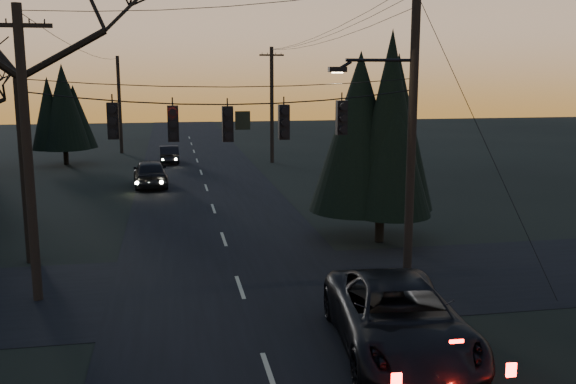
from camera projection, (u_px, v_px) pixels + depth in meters
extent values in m
cube|color=black|center=(216.00, 218.00, 29.72)|extent=(8.00, 120.00, 0.02)
cube|color=black|center=(240.00, 287.00, 20.06)|extent=(60.00, 7.00, 0.02)
cylinder|color=black|center=(229.00, 91.00, 18.90)|extent=(11.50, 0.04, 0.04)
cylinder|color=black|center=(27.00, 172.00, 22.22)|extent=(0.44, 0.44, 6.45)
cylinder|color=black|center=(380.00, 222.00, 25.38)|extent=(0.36, 0.36, 1.60)
cone|color=black|center=(382.00, 134.00, 24.74)|extent=(4.01, 4.01, 6.16)
cylinder|color=black|center=(66.00, 154.00, 46.96)|extent=(0.36, 0.36, 1.60)
cone|color=black|center=(63.00, 112.00, 46.41)|extent=(3.81, 3.81, 5.24)
imported|color=black|center=(399.00, 319.00, 15.22)|extent=(3.41, 6.41, 1.72)
imported|color=black|center=(150.00, 173.00, 37.75)|extent=(2.21, 4.82, 1.60)
imported|color=black|center=(169.00, 154.00, 47.80)|extent=(1.46, 3.90, 1.27)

